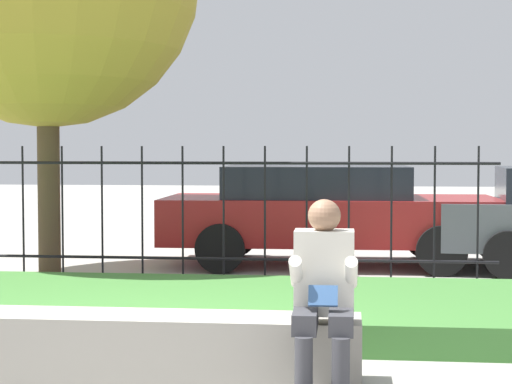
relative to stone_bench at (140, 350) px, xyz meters
The scene contains 6 objects.
ground_plane 0.20m from the stone_bench, ahead, with size 60.00×60.00×0.00m, color #9E9B93.
stone_bench is the anchor object (origin of this frame).
person_seated_reader 1.37m from the stone_bench, 12.23° to the right, with size 0.42×0.73×1.25m.
grass_berm 1.92m from the stone_bench, 89.48° to the left, with size 8.10×2.43×0.26m.
iron_fence 3.96m from the stone_bench, 89.75° to the left, with size 6.10×0.03×1.59m.
car_parked_center 5.98m from the stone_bench, 78.99° to the left, with size 4.43×2.01×1.33m.
Camera 1 is at (1.36, -5.62, 1.57)m, focal length 60.00 mm.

